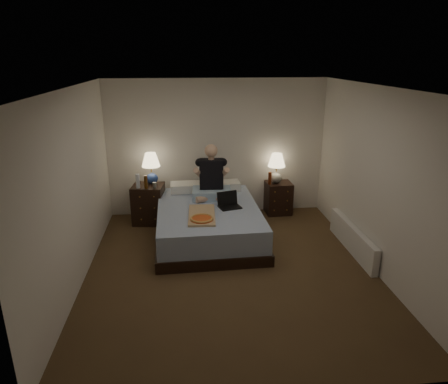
{
  "coord_description": "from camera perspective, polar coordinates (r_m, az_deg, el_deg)",
  "views": [
    {
      "loc": [
        -0.59,
        -4.96,
        2.86
      ],
      "look_at": [
        0.0,
        0.9,
        0.85
      ],
      "focal_mm": 32.0,
      "sensor_mm": 36.0,
      "label": 1
    }
  ],
  "objects": [
    {
      "name": "radiator",
      "position": [
        6.47,
        17.86,
        -6.39
      ],
      "size": [
        0.1,
        1.6,
        0.4
      ],
      "primitive_type": "cube",
      "color": "silver",
      "rests_on": "floor"
    },
    {
      "name": "wall_right",
      "position": [
        5.82,
        20.95,
        1.51
      ],
      "size": [
        0.0,
        4.5,
        2.5
      ],
      "primitive_type": "cube",
      "rotation": [
        1.57,
        0.0,
        -1.57
      ],
      "color": "silver",
      "rests_on": "ground"
    },
    {
      "name": "ceiling",
      "position": [
        5.0,
        1.07,
        14.72
      ],
      "size": [
        4.0,
        4.5,
        0.0
      ],
      "primitive_type": "cube",
      "rotation": [
        3.14,
        0.0,
        0.0
      ],
      "color": "white",
      "rests_on": "ground"
    },
    {
      "name": "nightstand_left",
      "position": [
        7.28,
        -10.7,
        -1.68
      ],
      "size": [
        0.59,
        0.55,
        0.7
      ],
      "primitive_type": "cube",
      "rotation": [
        0.0,
        0.0,
        -0.13
      ],
      "color": "black",
      "rests_on": "floor"
    },
    {
      "name": "person",
      "position": [
        6.75,
        -1.82,
        2.88
      ],
      "size": [
        0.69,
        0.55,
        0.93
      ],
      "primitive_type": null,
      "rotation": [
        0.0,
        0.0,
        -0.05
      ],
      "color": "black",
      "rests_on": "bed"
    },
    {
      "name": "wall_left",
      "position": [
        5.4,
        -20.6,
        0.25
      ],
      "size": [
        0.0,
        4.5,
        2.5
      ],
      "primitive_type": "cube",
      "rotation": [
        1.57,
        0.0,
        1.57
      ],
      "color": "silver",
      "rests_on": "ground"
    },
    {
      "name": "floor",
      "position": [
        5.75,
        0.92,
        -10.96
      ],
      "size": [
        4.0,
        4.5,
        0.0
      ],
      "primitive_type": "cube",
      "color": "brown",
      "rests_on": "ground"
    },
    {
      "name": "beer_bottle_right",
      "position": [
        7.42,
        6.56,
        1.96
      ],
      "size": [
        0.06,
        0.06,
        0.23
      ],
      "primitive_type": "cylinder",
      "color": "#5E230D",
      "rests_on": "nightstand_right"
    },
    {
      "name": "water_bottle",
      "position": [
        7.02,
        -12.21,
        1.55
      ],
      "size": [
        0.07,
        0.07,
        0.25
      ],
      "primitive_type": "cylinder",
      "color": "white",
      "rests_on": "nightstand_left"
    },
    {
      "name": "wall_back",
      "position": [
        7.41,
        -1.06,
        6.3
      ],
      "size": [
        4.0,
        0.0,
        2.5
      ],
      "primitive_type": "cube",
      "rotation": [
        1.57,
        0.0,
        0.0
      ],
      "color": "silver",
      "rests_on": "ground"
    },
    {
      "name": "laptop",
      "position": [
        6.4,
        0.85,
        -1.26
      ],
      "size": [
        0.4,
        0.36,
        0.24
      ],
      "primitive_type": null,
      "rotation": [
        0.0,
        0.0,
        0.27
      ],
      "color": "black",
      "rests_on": "bed"
    },
    {
      "name": "lamp_right",
      "position": [
        7.47,
        7.49,
        3.37
      ],
      "size": [
        0.37,
        0.37,
        0.56
      ],
      "primitive_type": null,
      "rotation": [
        0.0,
        0.0,
        0.17
      ],
      "color": "gray",
      "rests_on": "nightstand_right"
    },
    {
      "name": "bed",
      "position": [
        6.57,
        -2.25,
        -4.38
      ],
      "size": [
        1.68,
        2.2,
        0.54
      ],
      "primitive_type": "cube",
      "rotation": [
        0.0,
        0.0,
        0.03
      ],
      "color": "#516FA3",
      "rests_on": "floor"
    },
    {
      "name": "wall_front",
      "position": [
        3.21,
        5.79,
        -11.44
      ],
      "size": [
        4.0,
        0.0,
        2.5
      ],
      "primitive_type": "cube",
      "rotation": [
        -1.57,
        0.0,
        0.0
      ],
      "color": "silver",
      "rests_on": "ground"
    },
    {
      "name": "pizza_box",
      "position": [
        5.9,
        -3.2,
        -3.9
      ],
      "size": [
        0.44,
        0.78,
        0.08
      ],
      "primitive_type": null,
      "rotation": [
        0.0,
        0.0,
        -0.05
      ],
      "color": "tan",
      "rests_on": "bed"
    },
    {
      "name": "lamp_left",
      "position": [
        7.17,
        -10.35,
        3.33
      ],
      "size": [
        0.34,
        0.34,
        0.56
      ],
      "primitive_type": null,
      "rotation": [
        0.0,
        0.0,
        0.08
      ],
      "color": "navy",
      "rests_on": "nightstand_left"
    },
    {
      "name": "nightstand_right",
      "position": [
        7.66,
        7.75,
        -0.82
      ],
      "size": [
        0.48,
        0.44,
        0.61
      ],
      "primitive_type": "cube",
      "rotation": [
        0.0,
        0.0,
        0.04
      ],
      "color": "black",
      "rests_on": "floor"
    },
    {
      "name": "soda_can",
      "position": [
        6.99,
        -9.88,
        0.96
      ],
      "size": [
        0.07,
        0.07,
        0.1
      ],
      "primitive_type": "cylinder",
      "color": "#9D9D98",
      "rests_on": "nightstand_left"
    },
    {
      "name": "beer_bottle_left",
      "position": [
        6.97,
        -11.1,
        1.42
      ],
      "size": [
        0.06,
        0.06,
        0.23
      ],
      "primitive_type": "cylinder",
      "color": "#57320C",
      "rests_on": "nightstand_left"
    }
  ]
}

